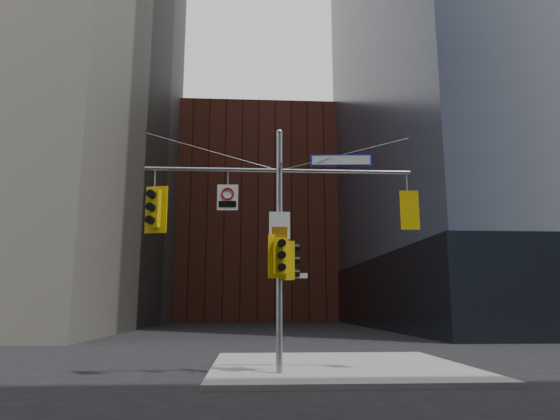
{
  "coord_description": "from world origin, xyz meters",
  "views": [
    {
      "loc": [
        -0.83,
        -12.48,
        2.04
      ],
      "look_at": [
        0.02,
        2.0,
        4.79
      ],
      "focal_mm": 32.0,
      "sensor_mm": 36.0,
      "label": 1
    }
  ],
  "objects": [
    {
      "name": "regulatory_sign_arm",
      "position": [
        -1.54,
        1.97,
        5.17
      ],
      "size": [
        0.62,
        0.08,
        0.77
      ],
      "rotation": [
        0.0,
        0.0,
        -0.04
      ],
      "color": "silver",
      "rests_on": "ground"
    },
    {
      "name": "brick_midrise",
      "position": [
        0.0,
        58.0,
        14.0
      ],
      "size": [
        26.0,
        20.0,
        28.0
      ],
      "primitive_type": "cube",
      "color": "brown",
      "rests_on": "ground"
    },
    {
      "name": "traffic_light_pole_front",
      "position": [
        -0.0,
        1.73,
        3.41
      ],
      "size": [
        0.6,
        0.54,
        1.27
      ],
      "rotation": [
        0.0,
        0.0,
        0.21
      ],
      "color": "yellow",
      "rests_on": "ground"
    },
    {
      "name": "street_sign_blade",
      "position": [
        1.88,
        2.0,
        6.35
      ],
      "size": [
        1.87,
        0.2,
        0.36
      ],
      "rotation": [
        0.0,
        0.0,
        -0.08
      ],
      "color": "#102899",
      "rests_on": "ground"
    },
    {
      "name": "street_blade_ew",
      "position": [
        0.45,
        2.0,
        2.86
      ],
      "size": [
        0.75,
        0.11,
        0.15
      ],
      "rotation": [
        0.0,
        0.0,
        0.11
      ],
      "color": "silver",
      "rests_on": "ground"
    },
    {
      "name": "traffic_light_east_arm",
      "position": [
        3.89,
        1.99,
        4.8
      ],
      "size": [
        0.56,
        0.45,
        1.18
      ],
      "rotation": [
        0.0,
        0.0,
        3.1
      ],
      "color": "yellow",
      "rests_on": "ground"
    },
    {
      "name": "street_blade_ns",
      "position": [
        0.0,
        2.45,
        2.77
      ],
      "size": [
        0.06,
        0.73,
        0.15
      ],
      "rotation": [
        0.0,
        0.0,
        -0.04
      ],
      "color": "#145926",
      "rests_on": "ground"
    },
    {
      "name": "ground",
      "position": [
        0.0,
        0.0,
        0.0
      ],
      "size": [
        160.0,
        160.0,
        0.0
      ],
      "primitive_type": "plane",
      "color": "black",
      "rests_on": "ground"
    },
    {
      "name": "signal_assembly",
      "position": [
        0.0,
        1.99,
        4.42
      ],
      "size": [
        8.0,
        0.8,
        7.3
      ],
      "color": "#919499",
      "rests_on": "ground"
    },
    {
      "name": "sidewalk_corner",
      "position": [
        2.0,
        4.0,
        0.07
      ],
      "size": [
        8.0,
        8.0,
        0.15
      ],
      "primitive_type": "cube",
      "color": "gray",
      "rests_on": "ground"
    },
    {
      "name": "regulatory_sign_pole",
      "position": [
        0.0,
        1.88,
        4.29
      ],
      "size": [
        0.62,
        0.06,
        0.8
      ],
      "rotation": [
        0.0,
        0.0,
        0.03
      ],
      "color": "silver",
      "rests_on": "ground"
    },
    {
      "name": "traffic_light_pole_side",
      "position": [
        0.33,
        2.01,
        3.29
      ],
      "size": [
        0.47,
        0.4,
        1.12
      ],
      "rotation": [
        0.0,
        0.0,
        1.74
      ],
      "color": "yellow",
      "rests_on": "ground"
    },
    {
      "name": "traffic_light_west_arm",
      "position": [
        -3.68,
        2.01,
        4.8
      ],
      "size": [
        0.66,
        0.61,
        1.41
      ],
      "rotation": [
        0.0,
        0.0,
        -0.23
      ],
      "color": "yellow",
      "rests_on": "ground"
    }
  ]
}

